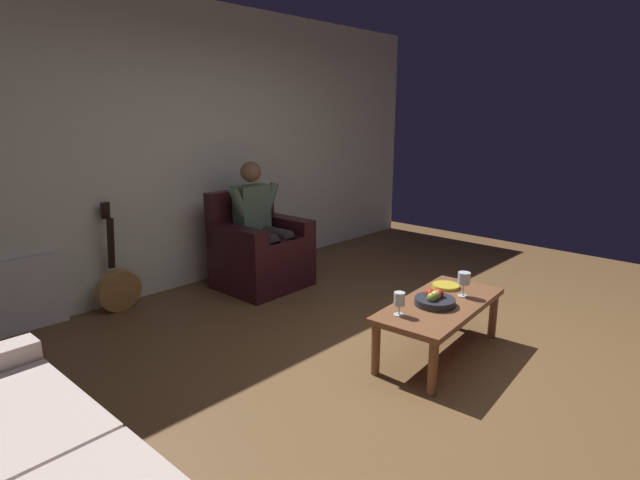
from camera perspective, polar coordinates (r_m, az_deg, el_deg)
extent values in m
plane|color=brown|center=(3.57, 13.98, -14.19)|extent=(7.43, 7.43, 0.00)
cube|color=silver|center=(5.12, -13.84, 10.39)|extent=(6.60, 0.06, 2.73)
cube|color=#321217|center=(4.96, -6.64, -2.99)|extent=(0.82, 0.75, 0.42)
cube|color=#321217|center=(4.85, -6.25, -0.18)|extent=(0.48, 0.62, 0.10)
cube|color=#321217|center=(5.09, -4.10, 1.36)|extent=(0.19, 0.73, 0.24)
cube|color=#321217|center=(4.68, -9.63, 0.06)|extent=(0.19, 0.73, 0.24)
cube|color=#321217|center=(5.07, -9.07, 2.84)|extent=(0.80, 0.15, 0.53)
cube|color=#526C56|center=(4.93, -7.84, 3.47)|extent=(0.35, 0.19, 0.48)
sphere|color=brown|center=(4.87, -7.99, 7.77)|extent=(0.20, 0.20, 0.20)
cylinder|color=#352E32|center=(4.89, -5.26, 0.72)|extent=(0.14, 0.42, 0.13)
cylinder|color=#352E32|center=(4.81, -3.47, -2.85)|extent=(0.12, 0.12, 0.52)
cylinder|color=#526C56|center=(5.01, -5.73, 4.94)|extent=(0.20, 0.10, 0.29)
cylinder|color=#352E32|center=(4.76, -7.00, 0.30)|extent=(0.14, 0.42, 0.13)
cylinder|color=#352E32|center=(4.68, -5.19, -3.38)|extent=(0.12, 0.12, 0.52)
cylinder|color=#526C56|center=(4.74, -9.36, 4.30)|extent=(0.20, 0.10, 0.29)
cube|color=brown|center=(3.60, 13.70, -7.28)|extent=(1.17, 0.60, 0.04)
cylinder|color=brown|center=(4.05, 19.29, -8.25)|extent=(0.06, 0.06, 0.36)
cylinder|color=brown|center=(3.18, 12.86, -14.19)|extent=(0.06, 0.06, 0.36)
cylinder|color=brown|center=(4.19, 14.00, -7.12)|extent=(0.06, 0.06, 0.36)
cylinder|color=brown|center=(3.35, 6.43, -12.36)|extent=(0.06, 0.06, 0.36)
cylinder|color=#AC7D40|center=(4.68, -22.16, -5.38)|extent=(0.38, 0.15, 0.39)
cylinder|color=black|center=(4.63, -21.91, -5.30)|extent=(0.11, 0.02, 0.10)
cube|color=black|center=(4.62, -22.95, -0.38)|extent=(0.05, 0.10, 0.45)
cube|color=black|center=(4.60, -23.50, 3.14)|extent=(0.07, 0.05, 0.14)
cube|color=white|center=(4.56, -30.95, -5.48)|extent=(0.61, 0.06, 0.59)
cylinder|color=silver|center=(3.32, 9.05, -8.48)|extent=(0.07, 0.07, 0.01)
cylinder|color=silver|center=(3.31, 9.07, -7.92)|extent=(0.01, 0.01, 0.06)
cylinder|color=silver|center=(3.28, 9.12, -6.69)|extent=(0.07, 0.07, 0.09)
cylinder|color=#590C19|center=(3.29, 9.11, -7.09)|extent=(0.06, 0.06, 0.03)
cylinder|color=silver|center=(3.75, 16.10, -6.18)|extent=(0.07, 0.07, 0.01)
cylinder|color=silver|center=(3.73, 16.15, -5.50)|extent=(0.01, 0.01, 0.09)
cylinder|color=silver|center=(3.70, 16.24, -4.23)|extent=(0.09, 0.09, 0.08)
cylinder|color=#590C19|center=(3.71, 16.22, -4.58)|extent=(0.08, 0.08, 0.03)
cylinder|color=#26272F|center=(3.52, 13.08, -6.93)|extent=(0.28, 0.28, 0.05)
sphere|color=olive|center=(3.46, 12.75, -6.50)|extent=(0.07, 0.07, 0.07)
sphere|color=gold|center=(3.50, 13.16, -6.24)|extent=(0.07, 0.07, 0.07)
sphere|color=#B32C23|center=(3.54, 13.52, -6.06)|extent=(0.07, 0.07, 0.07)
sphere|color=red|center=(3.52, 12.62, -6.09)|extent=(0.07, 0.07, 0.07)
cylinder|color=gold|center=(3.89, 14.29, -5.15)|extent=(0.20, 0.20, 0.02)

